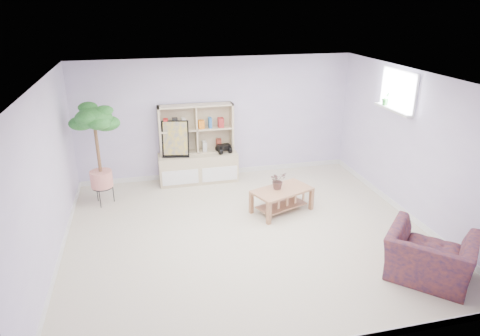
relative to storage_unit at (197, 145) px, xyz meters
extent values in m
cube|color=#C3B49C|center=(0.44, -2.24, -0.77)|extent=(5.50, 5.00, 0.01)
cube|color=white|center=(0.44, -2.24, 1.63)|extent=(5.50, 5.00, 0.01)
cube|color=silver|center=(0.44, 0.26, 0.43)|extent=(5.50, 0.01, 2.40)
cube|color=silver|center=(0.44, -4.74, 0.43)|extent=(5.50, 0.01, 2.40)
cube|color=silver|center=(-2.31, -2.24, 0.43)|extent=(0.01, 5.00, 2.40)
cube|color=silver|center=(3.19, -2.24, 0.43)|extent=(0.01, 5.00, 2.40)
cube|color=white|center=(3.11, -1.64, 0.91)|extent=(0.14, 1.00, 0.04)
imported|color=#1C6318|center=(1.13, -1.59, -0.21)|extent=(0.34, 0.31, 0.30)
imported|color=#15183C|center=(2.43, -3.91, -0.39)|extent=(1.36, 1.36, 0.76)
imported|color=#16641A|center=(3.11, -1.38, 1.05)|extent=(0.17, 0.15, 0.24)
camera|label=1|loc=(-1.02, -7.90, 2.63)|focal=32.00mm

